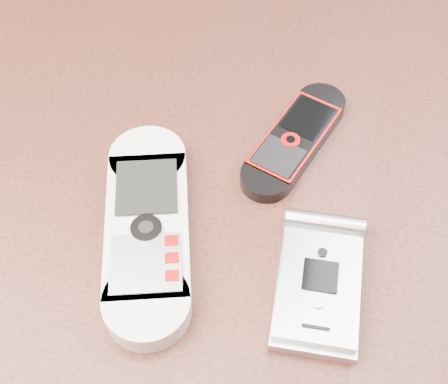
% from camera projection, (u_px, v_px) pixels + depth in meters
% --- Properties ---
extents(table, '(1.20, 0.80, 0.75)m').
position_uv_depth(table, '(218.00, 268.00, 0.55)').
color(table, black).
rests_on(table, ground).
extents(nokia_white, '(0.10, 0.19, 0.02)m').
position_uv_depth(nokia_white, '(147.00, 227.00, 0.44)').
color(nokia_white, silver).
rests_on(nokia_white, table).
extents(nokia_black_red, '(0.08, 0.14, 0.01)m').
position_uv_depth(nokia_black_red, '(295.00, 139.00, 0.49)').
color(nokia_black_red, black).
rests_on(nokia_black_red, table).
extents(motorola_razr, '(0.06, 0.11, 0.02)m').
position_uv_depth(motorola_razr, '(319.00, 285.00, 0.41)').
color(motorola_razr, silver).
rests_on(motorola_razr, table).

